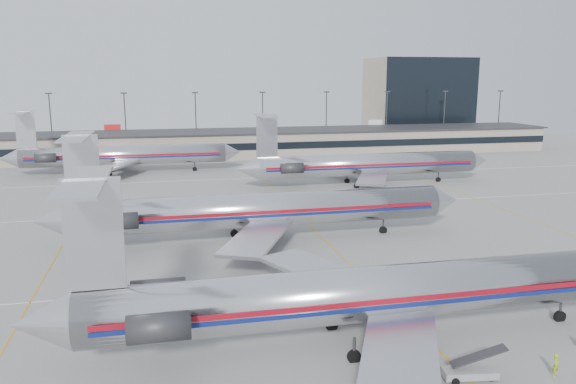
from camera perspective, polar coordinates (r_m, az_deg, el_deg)
name	(u,v)px	position (r m, az deg, el deg)	size (l,w,h in m)	color
ground	(404,317)	(47.09, 11.73, -12.36)	(260.00, 260.00, 0.00)	gray
apron_markings	(361,275)	(55.65, 7.43, -8.40)	(160.00, 0.15, 0.02)	silver
terminal	(237,143)	(139.09, -5.18, 4.97)	(162.00, 17.00, 6.25)	gray
light_mast_row	(230,117)	(152.45, -5.94, 7.58)	(163.60, 0.40, 15.28)	#38383D
distant_building	(417,98)	(185.49, 13.01, 9.25)	(30.00, 20.00, 25.00)	tan
jet_foreground	(372,293)	(41.22, 8.49, -10.10)	(49.67, 29.25, 13.00)	silver
jet_second_row	(255,210)	(65.40, -3.36, -1.83)	(50.07, 29.48, 13.11)	silver
jet_third_row	(363,164)	(101.06, 7.67, 2.81)	(47.41, 29.16, 12.96)	silver
jet_back_row	(121,155)	(117.41, -16.63, 3.61)	(46.72, 28.74, 12.77)	silver
belt_loader	(471,371)	(39.27, 18.09, -16.86)	(4.16, 1.75, 2.15)	gray
ramp_worker_near	(556,365)	(41.48, 25.57, -15.58)	(0.55, 0.36, 1.51)	#9FC112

